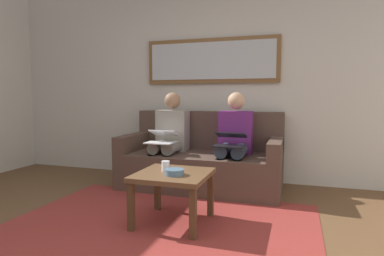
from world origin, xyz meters
The scene contains 11 objects.
wall_rear centered at (0.00, -2.60, 1.30)m, with size 6.00×0.12×2.60m, color beige.
area_rug centered at (0.00, -0.85, 0.00)m, with size 2.60×1.80×0.01m, color maroon.
couch centered at (0.00, -2.12, 0.31)m, with size 1.88×0.90×0.90m.
framed_mirror centered at (0.00, -2.51, 1.55)m, with size 1.74×0.05×0.58m.
coffee_table centered at (-0.09, -0.90, 0.38)m, with size 0.61×0.61×0.44m.
cup centered at (-0.01, -0.93, 0.49)m, with size 0.07×0.07×0.09m, color silver.
bowl centered at (-0.13, -0.82, 0.47)m, with size 0.16×0.16×0.05m, color slate.
person_left centered at (-0.40, -2.05, 0.61)m, with size 0.38×0.58×1.14m.
laptop_black centered at (-0.40, -1.81, 0.62)m, with size 0.33×0.34×0.15m.
person_right centered at (0.40, -2.05, 0.61)m, with size 0.38×0.58×1.14m.
laptop_white centered at (0.40, -1.81, 0.62)m, with size 0.32×0.33×0.15m.
Camera 1 is at (-1.08, 1.66, 1.09)m, focal length 30.71 mm.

